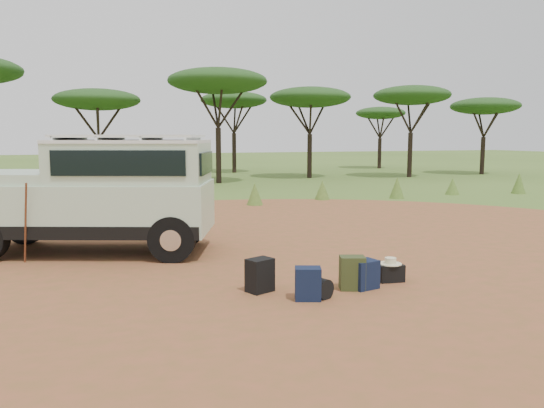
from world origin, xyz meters
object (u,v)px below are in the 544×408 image
object	(u,v)px
backpack_olive	(352,273)
duffel_navy	(364,275)
backpack_navy	(308,284)
walking_staff	(26,223)
hard_case	(390,273)
safari_vehicle	(100,196)
backpack_black	(260,275)

from	to	relation	value
backpack_olive	duffel_navy	xyz separation A→B (m)	(0.21, -0.02, -0.04)
backpack_navy	backpack_olive	size ratio (longest dim) A/B	0.92
walking_staff	duffel_navy	world-z (taller)	walking_staff
walking_staff	hard_case	size ratio (longest dim) A/B	3.79
safari_vehicle	backpack_black	distance (m)	4.62
backpack_black	backpack_navy	size ratio (longest dim) A/B	1.07
duffel_navy	backpack_olive	bearing A→B (deg)	161.72
walking_staff	backpack_navy	xyz separation A→B (m)	(4.21, -3.94, -0.54)
backpack_black	duffel_navy	bearing A→B (deg)	-36.35
backpack_olive	duffel_navy	world-z (taller)	backpack_olive
hard_case	duffel_navy	bearing A→B (deg)	-152.19
safari_vehicle	backpack_olive	size ratio (longest dim) A/B	9.94
safari_vehicle	backpack_black	xyz separation A→B (m)	(2.26, -3.92, -0.93)
safari_vehicle	hard_case	distance (m)	6.19
safari_vehicle	walking_staff	bearing A→B (deg)	-135.62
backpack_navy	duffel_navy	bearing A→B (deg)	32.81
backpack_olive	duffel_navy	distance (m)	0.21
backpack_navy	hard_case	size ratio (longest dim) A/B	1.19
safari_vehicle	backpack_navy	bearing A→B (deg)	-37.93
backpack_olive	hard_case	size ratio (longest dim) A/B	1.29
safari_vehicle	duffel_navy	distance (m)	5.90
walking_staff	backpack_navy	distance (m)	5.79
walking_staff	backpack_olive	size ratio (longest dim) A/B	2.93
walking_staff	backpack_olive	world-z (taller)	walking_staff
backpack_navy	hard_case	world-z (taller)	backpack_navy
hard_case	walking_staff	bearing A→B (deg)	157.08
backpack_black	backpack_olive	size ratio (longest dim) A/B	0.99
walking_staff	backpack_navy	world-z (taller)	walking_staff
walking_staff	backpack_black	world-z (taller)	walking_staff
backpack_black	backpack_navy	xyz separation A→B (m)	(0.55, -0.65, -0.02)
safari_vehicle	walking_staff	xyz separation A→B (m)	(-1.40, -0.62, -0.41)
duffel_navy	hard_case	xyz separation A→B (m)	(0.64, 0.24, -0.09)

